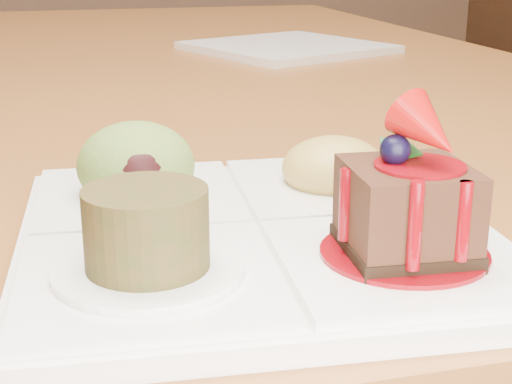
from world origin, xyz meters
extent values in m
cube|color=brown|center=(0.00, 0.00, 0.73)|extent=(1.00, 1.80, 0.04)
cylinder|color=brown|center=(0.44, 0.84, 0.35)|extent=(0.06, 0.06, 0.71)
cube|color=black|center=(0.61, 0.32, 0.46)|extent=(0.46, 0.46, 0.04)
cylinder|color=black|center=(0.44, 0.12, 0.22)|extent=(0.04, 0.04, 0.44)
cylinder|color=black|center=(0.78, 0.51, 0.22)|extent=(0.04, 0.04, 0.44)
cylinder|color=black|center=(0.41, 0.48, 0.22)|extent=(0.04, 0.04, 0.44)
cube|color=white|center=(-0.10, -0.75, 0.76)|extent=(0.29, 0.29, 0.01)
cube|color=white|center=(-0.04, -0.82, 0.77)|extent=(0.13, 0.13, 0.01)
cube|color=white|center=(-0.17, -0.81, 0.77)|extent=(0.13, 0.13, 0.01)
cube|color=white|center=(-0.16, -0.68, 0.77)|extent=(0.13, 0.13, 0.01)
cube|color=white|center=(-0.03, -0.69, 0.77)|extent=(0.13, 0.13, 0.01)
cylinder|color=#71040A|center=(-0.04, -0.82, 0.77)|extent=(0.09, 0.09, 0.00)
cube|color=black|center=(-0.04, -0.82, 0.77)|extent=(0.07, 0.07, 0.01)
cube|color=#39200F|center=(-0.04, -0.82, 0.80)|extent=(0.06, 0.06, 0.04)
cylinder|color=#71040A|center=(-0.04, -0.82, 0.82)|extent=(0.05, 0.05, 0.00)
sphere|color=black|center=(-0.04, -0.82, 0.82)|extent=(0.02, 0.02, 0.02)
cone|color=#980C09|center=(-0.03, -0.83, 0.83)|extent=(0.04, 0.05, 0.04)
cube|color=#113E0F|center=(-0.03, -0.81, 0.82)|extent=(0.01, 0.02, 0.01)
cube|color=#113E0F|center=(-0.04, -0.81, 0.82)|extent=(0.01, 0.02, 0.01)
cylinder|color=#71040A|center=(-0.05, -0.85, 0.80)|extent=(0.01, 0.01, 0.04)
cylinder|color=#71040A|center=(-0.02, -0.85, 0.80)|extent=(0.01, 0.01, 0.04)
cylinder|color=#71040A|center=(-0.07, -0.81, 0.80)|extent=(0.01, 0.01, 0.04)
cylinder|color=white|center=(-0.17, -0.81, 0.77)|extent=(0.09, 0.09, 0.00)
cylinder|color=#492D15|center=(-0.17, -0.81, 0.79)|extent=(0.06, 0.06, 0.04)
cylinder|color=#48210F|center=(-0.17, -0.81, 0.81)|extent=(0.05, 0.05, 0.00)
ellipsoid|color=olive|center=(-0.16, -0.68, 0.79)|extent=(0.07, 0.07, 0.06)
ellipsoid|color=black|center=(-0.16, -0.71, 0.79)|extent=(0.04, 0.03, 0.03)
ellipsoid|color=#B18440|center=(-0.03, -0.69, 0.78)|extent=(0.07, 0.07, 0.04)
cube|color=#BA380D|center=(-0.01, -0.69, 0.78)|extent=(0.02, 0.02, 0.02)
cube|color=#4A831C|center=(-0.02, -0.67, 0.78)|extent=(0.02, 0.02, 0.02)
cube|color=#BA380D|center=(-0.03, -0.68, 0.78)|extent=(0.02, 0.02, 0.02)
cube|color=#4A831C|center=(-0.04, -0.68, 0.78)|extent=(0.02, 0.02, 0.01)
cube|color=#BA380D|center=(-0.04, -0.69, 0.78)|extent=(0.02, 0.02, 0.02)
cube|color=#4A831C|center=(-0.04, -0.71, 0.78)|extent=(0.02, 0.02, 0.02)
cube|color=#BA380D|center=(-0.02, -0.71, 0.78)|extent=(0.02, 0.02, 0.01)
cube|color=#4A831C|center=(-0.02, -0.70, 0.78)|extent=(0.02, 0.02, 0.01)
cube|color=white|center=(0.16, 0.05, 0.76)|extent=(0.34, 0.34, 0.01)
camera|label=1|loc=(-0.20, -1.16, 0.92)|focal=55.00mm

